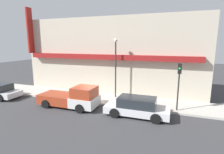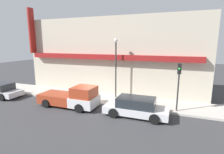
{
  "view_description": "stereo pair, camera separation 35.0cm",
  "coord_description": "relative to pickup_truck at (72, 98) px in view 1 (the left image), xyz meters",
  "views": [
    {
      "loc": [
        6.54,
        -13.67,
        5.45
      ],
      "look_at": [
        1.28,
        1.33,
        2.37
      ],
      "focal_mm": 28.0,
      "sensor_mm": 36.0,
      "label": 1
    },
    {
      "loc": [
        6.87,
        -13.55,
        5.45
      ],
      "look_at": [
        1.28,
        1.33,
        2.37
      ],
      "focal_mm": 28.0,
      "sensor_mm": 36.0,
      "label": 2
    }
  ],
  "objects": [
    {
      "name": "pickup_truck",
      "position": [
        0.0,
        0.0,
        0.0
      ],
      "size": [
        5.26,
        2.2,
        1.89
      ],
      "rotation": [
        0.0,
        0.0,
        -0.03
      ],
      "color": "silver",
      "rests_on": "ground"
    },
    {
      "name": "parked_car",
      "position": [
        5.63,
        -0.0,
        -0.11
      ],
      "size": [
        4.82,
        2.06,
        1.45
      ],
      "rotation": [
        0.0,
        0.0,
        0.02
      ],
      "color": "silver",
      "rests_on": "ground"
    },
    {
      "name": "ground_plane",
      "position": [
        1.46,
        1.21,
        -0.83
      ],
      "size": [
        80.0,
        80.0,
        0.0
      ],
      "primitive_type": "plane",
      "color": "#38383A"
    },
    {
      "name": "street_lamp",
      "position": [
        2.77,
        3.5,
        2.9
      ],
      "size": [
        0.36,
        0.36,
        5.73
      ],
      "color": "#2D2D2D",
      "rests_on": "sidewalk"
    },
    {
      "name": "building",
      "position": [
        1.44,
        6.02,
        3.25
      ],
      "size": [
        19.8,
        3.8,
        9.46
      ],
      "color": "#BCB29E",
      "rests_on": "ground"
    },
    {
      "name": "traffic_light",
      "position": [
        8.52,
        1.67,
        1.95
      ],
      "size": [
        0.28,
        0.42,
        3.8
      ],
      "color": "#2D2D2D",
      "rests_on": "sidewalk"
    },
    {
      "name": "fire_hydrant",
      "position": [
        4.31,
        2.02,
        -0.36
      ],
      "size": [
        0.19,
        0.19,
        0.6
      ],
      "color": "#196633",
      "rests_on": "sidewalk"
    },
    {
      "name": "sidewalk",
      "position": [
        1.46,
        2.87,
        -0.74
      ],
      "size": [
        36.0,
        3.33,
        0.17
      ],
      "color": "#B7B2A8",
      "rests_on": "ground"
    }
  ]
}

